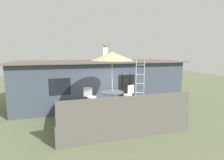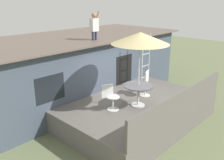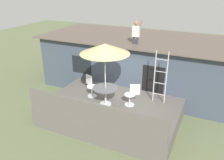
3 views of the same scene
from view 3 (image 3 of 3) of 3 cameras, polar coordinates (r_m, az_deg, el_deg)
name	(u,v)px [view 3 (image 3 of 3)]	position (r m, az deg, el deg)	size (l,w,h in m)	color
ground_plane	(113,118)	(10.13, 0.26, -9.43)	(40.00, 40.00, 0.00)	#66704C
house	(141,63)	(12.56, 7.16, 4.17)	(10.50, 4.50, 2.77)	#424C5B
deck	(113,110)	(9.92, 0.26, -7.48)	(5.42, 3.73, 0.80)	#605B56
deck_railing	(91,114)	(8.10, -5.16, -8.29)	(5.32, 0.08, 0.90)	#605B56
patio_table	(105,91)	(9.30, -1.63, -2.80)	(1.04, 1.04, 0.74)	silver
patio_umbrella	(105,49)	(8.67, -1.76, 7.70)	(1.90, 1.90, 2.54)	silver
step_ladder	(160,78)	(9.47, 11.78, 0.60)	(0.52, 0.04, 2.20)	silver
person_figure	(136,31)	(10.75, 5.99, 11.93)	(0.47, 0.20, 1.11)	#33384C
patio_chair_left	(91,86)	(10.09, -5.22, -1.51)	(0.59, 0.44, 0.92)	silver
patio_chair_right	(132,95)	(9.34, 4.83, -3.66)	(0.60, 0.44, 0.92)	silver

